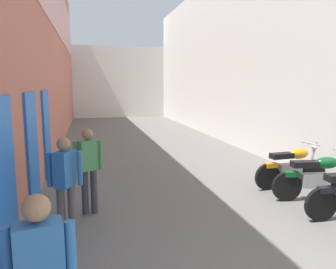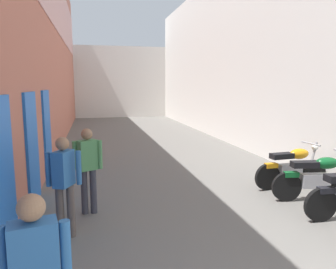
# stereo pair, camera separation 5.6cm
# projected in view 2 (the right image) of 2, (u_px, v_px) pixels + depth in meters

# --- Properties ---
(ground_plane) EXTENTS (38.71, 38.71, 0.00)m
(ground_plane) POSITION_uv_depth(u_px,v_px,m) (158.00, 156.00, 10.83)
(ground_plane) COLOR #66635E
(building_left) EXTENTS (0.45, 22.71, 7.70)m
(building_left) POSITION_uv_depth(u_px,v_px,m) (49.00, 40.00, 11.34)
(building_left) COLOR #B76651
(building_left) RESTS_ON ground
(building_right) EXTENTS (0.45, 22.71, 7.03)m
(building_right) POSITION_uv_depth(u_px,v_px,m) (232.00, 55.00, 13.00)
(building_right) COLOR silver
(building_right) RESTS_ON ground
(building_far_end) EXTENTS (9.52, 2.00, 5.06)m
(building_far_end) POSITION_uv_depth(u_px,v_px,m) (120.00, 82.00, 24.27)
(building_far_end) COLOR silver
(building_far_end) RESTS_ON ground
(motorcycle_fourth) EXTENTS (1.84, 0.58, 1.04)m
(motorcycle_fourth) POSITION_uv_depth(u_px,v_px,m) (318.00, 177.00, 6.55)
(motorcycle_fourth) COLOR black
(motorcycle_fourth) RESTS_ON ground
(motorcycle_fifth) EXTENTS (1.85, 0.58, 1.04)m
(motorcycle_fifth) POSITION_uv_depth(u_px,v_px,m) (292.00, 166.00, 7.39)
(motorcycle_fifth) COLOR black
(motorcycle_fifth) RESTS_ON ground
(pedestrian_mid_alley) EXTENTS (0.52, 0.39, 1.57)m
(pedestrian_mid_alley) POSITION_uv_depth(u_px,v_px,m) (64.00, 180.00, 4.90)
(pedestrian_mid_alley) COLOR #564C47
(pedestrian_mid_alley) RESTS_ON ground
(pedestrian_further_down) EXTENTS (0.52, 0.33, 1.57)m
(pedestrian_further_down) POSITION_uv_depth(u_px,v_px,m) (88.00, 164.00, 5.84)
(pedestrian_further_down) COLOR #383842
(pedestrian_further_down) RESTS_ON ground
(umbrella_leaning) EXTENTS (0.20, 0.35, 0.97)m
(umbrella_leaning) POSITION_uv_depth(u_px,v_px,m) (5.00, 262.00, 3.06)
(umbrella_leaning) COLOR #4C4C4C
(umbrella_leaning) RESTS_ON ground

